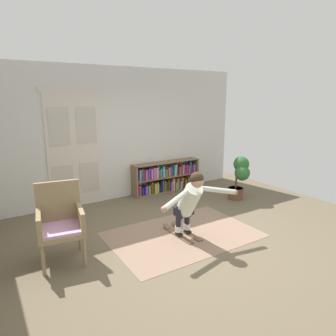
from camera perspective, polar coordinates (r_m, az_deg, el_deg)
The scene contains 9 objects.
ground_plane at distance 5.10m, azimuth 4.50°, elevation -13.05°, with size 7.20×7.20×0.00m, color brown.
back_wall at distance 6.88m, azimuth -8.41°, elevation 6.37°, with size 6.00×0.10×2.90m, color silver.
double_door at distance 6.48m, azimuth -17.27°, elevation 3.53°, with size 1.22×0.05×2.45m.
rug at distance 5.21m, azimuth 2.76°, elevation -12.40°, with size 2.43×1.66×0.01m, color #8F725C.
bookshelf at distance 7.35m, azimuth -0.49°, elevation -1.86°, with size 1.76×0.30×0.74m.
wicker_chair at distance 4.52m, azimuth -19.67°, elevation -9.33°, with size 0.69×0.69×1.10m.
potted_plant at distance 6.91m, azimuth 13.45°, elevation -1.23°, with size 0.45×0.46×0.97m.
skis_pair at distance 5.22m, azimuth 2.57°, elevation -12.09°, with size 0.29×0.77×0.07m.
person_skier at distance 4.81m, azimuth 4.20°, elevation -5.91°, with size 1.47×0.65×1.08m.
Camera 1 is at (-2.77, -3.64, 2.26)m, focal length 32.28 mm.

